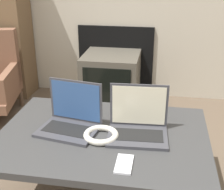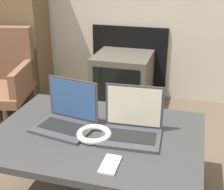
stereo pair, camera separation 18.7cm
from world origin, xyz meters
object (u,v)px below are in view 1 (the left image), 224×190
object	(u,v)px
laptop_left	(71,118)
phone	(124,164)
laptop_right	(138,124)
tv	(111,80)
headphones	(101,135)

from	to	relation	value
laptop_left	phone	distance (m)	0.43
laptop_right	tv	xyz separation A→B (m)	(-0.35, 1.22, -0.22)
headphones	phone	bearing A→B (deg)	-55.42
tv	headphones	bearing A→B (deg)	-82.55
laptop_left	tv	xyz separation A→B (m)	(0.01, 1.22, -0.22)
headphones	tv	xyz separation A→B (m)	(-0.17, 1.29, -0.18)
laptop_left	headphones	size ratio (longest dim) A/B	1.87
phone	tv	distance (m)	1.54
tv	laptop_right	bearing A→B (deg)	-74.04
laptop_left	phone	xyz separation A→B (m)	(0.32, -0.28, -0.05)
laptop_left	laptop_right	bearing A→B (deg)	9.92
laptop_right	tv	size ratio (longest dim) A/B	0.64
phone	tv	xyz separation A→B (m)	(-0.31, 1.50, -0.17)
headphones	laptop_left	bearing A→B (deg)	157.95
laptop_left	laptop_right	world-z (taller)	same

